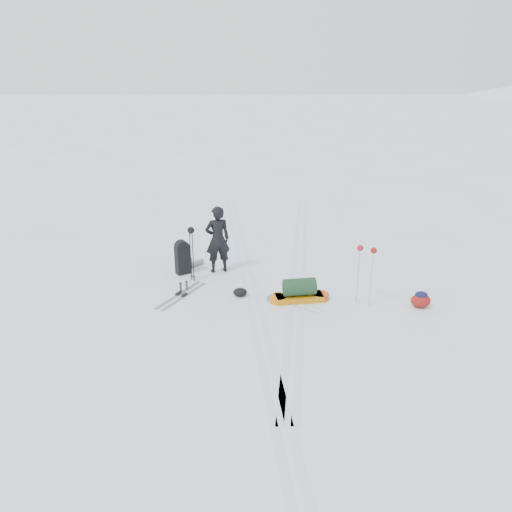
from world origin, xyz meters
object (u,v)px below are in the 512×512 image
object	(u,v)px
skier	(218,239)
expedition_rucksack	(184,257)
ski_poles_black	(191,237)
pulk_sled	(299,292)

from	to	relation	value
skier	expedition_rucksack	bearing A→B (deg)	-12.17
skier	ski_poles_black	distance (m)	0.92
skier	expedition_rucksack	xyz separation A→B (m)	(-0.90, -0.05, -0.48)
expedition_rucksack	ski_poles_black	xyz separation A→B (m)	(0.27, -0.55, 0.76)
skier	expedition_rucksack	world-z (taller)	skier
skier	pulk_sled	xyz separation A→B (m)	(1.97, -1.89, -0.70)
expedition_rucksack	ski_poles_black	size ratio (longest dim) A/B	0.66
expedition_rucksack	ski_poles_black	world-z (taller)	ski_poles_black
ski_poles_black	expedition_rucksack	bearing A→B (deg)	102.95
ski_poles_black	skier	bearing A→B (deg)	30.58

